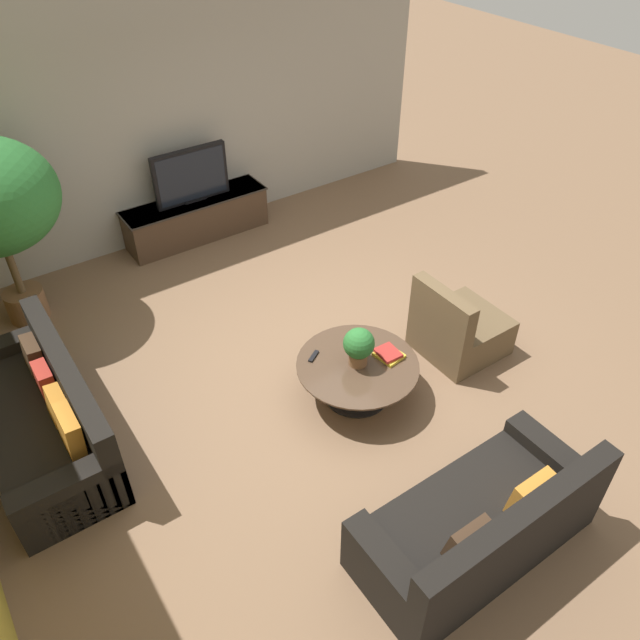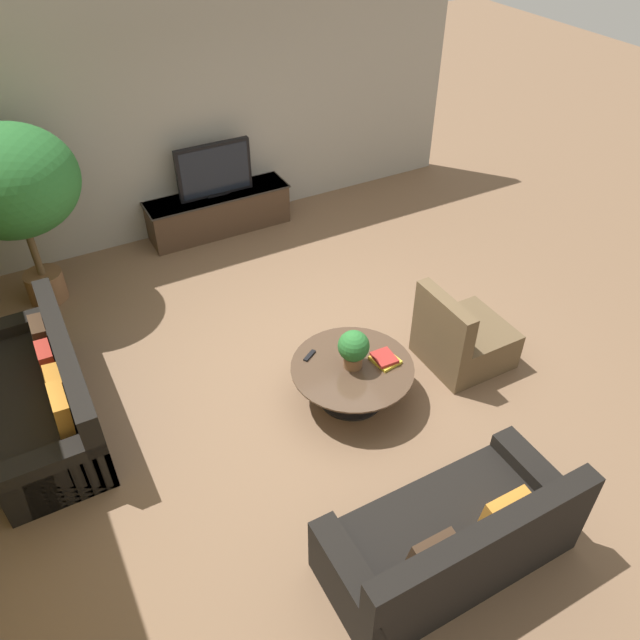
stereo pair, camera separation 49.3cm
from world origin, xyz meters
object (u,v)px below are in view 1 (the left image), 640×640
at_px(couch_by_wall, 44,420).
at_px(potted_plant_tabletop, 359,345).
at_px(coffee_table, 357,373).
at_px(television, 191,176).
at_px(armchair_wicker, 458,330).
at_px(couch_near_entry, 480,526).
at_px(media_console, 197,218).

relative_size(couch_by_wall, potted_plant_tabletop, 5.32).
distance_m(coffee_table, couch_by_wall, 2.78).
bearing_deg(couch_by_wall, television, 132.78).
distance_m(couch_by_wall, armchair_wicker, 3.96).
xyz_separation_m(couch_near_entry, potted_plant_tabletop, (0.24, 1.80, 0.33)).
xyz_separation_m(couch_near_entry, armchair_wicker, (1.46, 1.72, -0.01)).
xyz_separation_m(couch_by_wall, armchair_wicker, (3.79, -1.13, -0.02)).
height_order(couch_near_entry, potted_plant_tabletop, couch_near_entry).
bearing_deg(coffee_table, couch_near_entry, -97.40).
xyz_separation_m(television, potted_plant_tabletop, (-0.03, -3.47, -0.25)).
xyz_separation_m(television, couch_near_entry, (-0.27, -5.26, -0.58)).
relative_size(media_console, television, 1.94).
relative_size(television, couch_by_wall, 0.47).
distance_m(coffee_table, armchair_wicker, 1.23).
height_order(coffee_table, potted_plant_tabletop, potted_plant_tabletop).
bearing_deg(potted_plant_tabletop, armchair_wicker, -3.58).
xyz_separation_m(couch_by_wall, potted_plant_tabletop, (2.57, -1.05, 0.33)).
bearing_deg(media_console, television, -90.00).
bearing_deg(television, potted_plant_tabletop, -90.54).
bearing_deg(media_console, coffee_table, -90.66).
xyz_separation_m(coffee_table, armchair_wicker, (1.23, -0.07, -0.01)).
bearing_deg(couch_by_wall, coffee_table, 67.56).
height_order(media_console, couch_near_entry, couch_near_entry).
bearing_deg(coffee_table, television, 89.34).
bearing_deg(couch_near_entry, coffee_table, -97.40).
relative_size(coffee_table, couch_by_wall, 0.55).
relative_size(television, potted_plant_tabletop, 2.50).
xyz_separation_m(couch_by_wall, couch_near_entry, (2.33, -2.85, -0.00)).
xyz_separation_m(coffee_table, couch_near_entry, (-0.23, -1.79, 0.00)).
xyz_separation_m(media_console, television, (0.00, -0.00, 0.59)).
relative_size(couch_by_wall, armchair_wicker, 2.38).
relative_size(media_console, couch_near_entry, 1.02).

